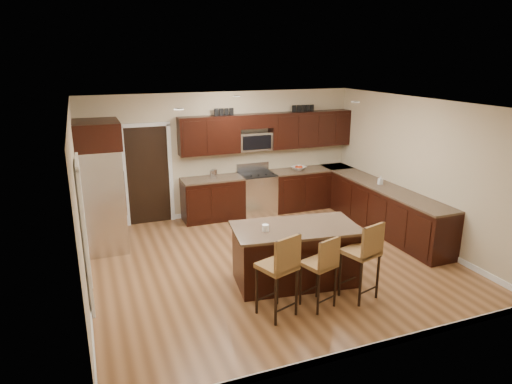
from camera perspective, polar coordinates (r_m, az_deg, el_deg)
name	(u,v)px	position (r m, az deg, el deg)	size (l,w,h in m)	color
floor	(272,261)	(8.01, 1.98, -8.65)	(6.00, 6.00, 0.00)	#93623A
ceiling	(273,104)	(7.28, 2.19, 10.94)	(6.00, 6.00, 0.00)	silver
wall_back	(223,154)	(10.04, -4.12, 4.71)	(6.00, 6.00, 0.00)	#C2B18C
wall_left	(79,208)	(6.97, -21.25, -1.83)	(5.50, 5.50, 0.00)	#C2B18C
wall_right	(419,171)	(9.11, 19.72, 2.51)	(5.50, 5.50, 0.00)	#C2B18C
base_cabinets	(327,200)	(9.85, 8.90, -1.04)	(4.02, 3.96, 0.92)	black
upper_cabinets	(270,131)	(10.15, 1.78, 7.69)	(4.00, 0.33, 0.80)	black
range	(257,193)	(10.20, 0.13, -0.15)	(0.76, 0.64, 1.11)	silver
microwave	(255,141)	(10.07, -0.19, 6.35)	(0.76, 0.31, 0.40)	silver
doorway	(148,176)	(9.76, -13.35, 2.01)	(0.85, 0.03, 2.06)	black
pantry_door	(83,236)	(6.79, -20.76, -5.21)	(0.03, 0.80, 2.04)	white
letter_decor	(264,110)	(10.04, 1.04, 10.21)	(2.20, 0.03, 0.15)	black
island	(295,256)	(7.20, 4.88, -7.98)	(2.03, 1.26, 0.92)	black
stool_left	(281,266)	(6.13, 3.09, -9.27)	(0.57, 0.57, 1.20)	olive
stool_mid	(322,264)	(6.43, 8.27, -8.92)	(0.50, 0.50, 1.07)	olive
stool_right	(364,252)	(6.73, 13.40, -7.31)	(0.55, 0.55, 1.19)	olive
refrigerator	(101,185)	(8.61, -18.77, 0.80)	(0.79, 1.00, 2.35)	silver
floor_mat	(266,231)	(9.28, 1.26, -4.95)	(0.98, 0.65, 0.01)	brown
fruit_bowl	(299,168)	(10.48, 5.36, 2.99)	(0.32, 0.32, 0.08)	silver
soap_bottle	(380,180)	(9.57, 15.28, 1.44)	(0.08, 0.08, 0.18)	#B2B2B2
canister_tall	(214,174)	(9.76, -5.22, 2.30)	(0.12, 0.12, 0.19)	silver
canister_short	(212,174)	(9.75, -5.47, 2.21)	(0.11, 0.11, 0.17)	silver
island_jar	(265,228)	(6.80, 1.19, -4.51)	(0.10, 0.10, 0.10)	white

